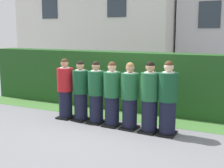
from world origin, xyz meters
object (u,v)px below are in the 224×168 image
Objects in this scene: student_front_row_2 at (96,94)px; student_front_row_4 at (130,98)px; student_front_row_6 at (168,100)px; student_in_red_blazer at (65,90)px; student_front_row_5 at (150,99)px; student_front_row_3 at (112,96)px; student_front_row_1 at (81,92)px.

student_front_row_4 reaches higher than student_front_row_2.
student_front_row_4 is at bearing 178.93° from student_front_row_6.
student_front_row_5 is (2.43, -0.13, 0.02)m from student_in_red_blazer.
student_front_row_6 is (0.93, -0.02, 0.04)m from student_front_row_4.
student_front_row_3 is at bearing -3.03° from student_in_red_blazer.
student_front_row_1 is at bearing 0.99° from student_in_red_blazer.
student_front_row_1 is at bearing 176.07° from student_front_row_5.
student_front_row_2 is at bearing -1.66° from student_in_red_blazer.
student_front_row_1 is 0.95× the size of student_front_row_5.
student_front_row_5 is 0.98× the size of student_front_row_6.
student_front_row_2 is at bearing 176.13° from student_front_row_4.
student_in_red_blazer is 2.43m from student_front_row_5.
student_front_row_5 reaches higher than student_front_row_3.
student_front_row_1 is 0.98× the size of student_front_row_4.
student_front_row_1 is 0.49m from student_front_row_2.
student_front_row_5 is at bearing -177.87° from student_front_row_6.
student_front_row_6 is at bearing -2.85° from student_front_row_1.
student_front_row_5 is at bearing -3.82° from student_front_row_2.
student_front_row_2 is (0.96, -0.03, -0.01)m from student_in_red_blazer.
student_front_row_5 reaches higher than student_in_red_blazer.
student_front_row_1 is 0.98× the size of student_front_row_3.
student_front_row_2 is at bearing -4.28° from student_front_row_1.
student_front_row_3 is 0.99m from student_front_row_5.
student_front_row_5 is (1.46, -0.10, 0.03)m from student_front_row_2.
student_front_row_2 is at bearing 177.51° from student_front_row_6.
student_front_row_6 is at bearing 2.13° from student_front_row_5.
student_in_red_blazer is 0.97m from student_front_row_2.
student_front_row_6 reaches higher than student_front_row_5.
student_front_row_4 is (1.92, -0.09, -0.01)m from student_in_red_blazer.
student_front_row_6 reaches higher than student_front_row_1.
student_front_row_3 is 0.97× the size of student_front_row_5.
student_front_row_2 is at bearing 176.18° from student_front_row_5.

